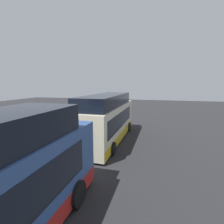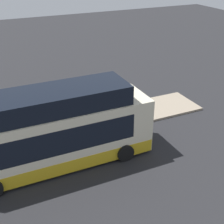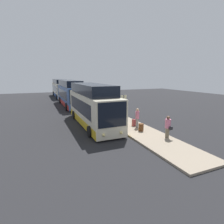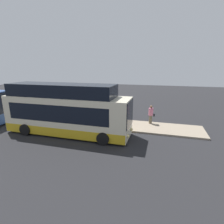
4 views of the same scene
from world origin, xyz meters
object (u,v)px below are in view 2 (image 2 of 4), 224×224
passenger_boarding (85,106)px  sign_post (17,105)px  bus_lead (50,134)px  trash_bin (103,114)px  passenger_waiting (128,94)px  suitcase (78,118)px

passenger_boarding → sign_post: sign_post is taller
bus_lead → sign_post: (-0.90, 3.97, -0.01)m
bus_lead → trash_bin: bearing=36.8°
passenger_waiting → passenger_boarding: bearing=-84.7°
bus_lead → trash_bin: 5.39m
bus_lead → sign_post: size_ratio=3.89×
suitcase → trash_bin: suitcase is taller
bus_lead → sign_post: bus_lead is taller
bus_lead → passenger_boarding: (3.11, 3.38, -0.67)m
passenger_boarding → sign_post: size_ratio=0.68×
sign_post → trash_bin: 5.32m
passenger_boarding → trash_bin: 1.29m
bus_lead → passenger_boarding: 4.64m
passenger_boarding → trash_bin: (1.08, -0.25, -0.67)m
bus_lead → trash_bin: bus_lead is taller
trash_bin → bus_lead: bearing=-143.2°
passenger_waiting → suitcase: passenger_waiting is taller
sign_post → passenger_boarding: bearing=-8.5°
passenger_waiting → sign_post: sign_post is taller
sign_post → trash_bin: sign_post is taller
sign_post → suitcase: bearing=-10.3°
bus_lead → sign_post: bearing=102.8°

